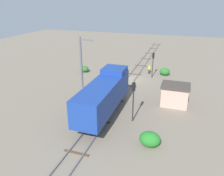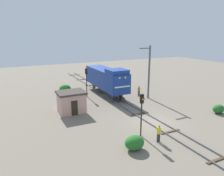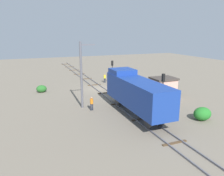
% 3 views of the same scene
% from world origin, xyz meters
% --- Properties ---
extents(ground_plane, '(102.88, 102.88, 0.00)m').
position_xyz_m(ground_plane, '(0.00, 0.00, 0.00)').
color(ground_plane, '#756B5B').
extents(railway_track, '(2.40, 68.59, 0.16)m').
position_xyz_m(railway_track, '(0.00, 0.00, 0.07)').
color(railway_track, '#595960').
rests_on(railway_track, ground).
extents(locomotive, '(2.90, 11.60, 4.60)m').
position_xyz_m(locomotive, '(0.00, 12.84, 2.77)').
color(locomotive, navy).
rests_on(locomotive, railway_track).
extents(traffic_signal_near, '(0.32, 0.34, 4.32)m').
position_xyz_m(traffic_signal_near, '(-3.20, -2.22, 3.00)').
color(traffic_signal_near, '#262628').
rests_on(traffic_signal_near, ground).
extents(traffic_signal_mid, '(0.32, 0.34, 4.58)m').
position_xyz_m(traffic_signal_mid, '(-3.40, 13.04, 3.16)').
color(traffic_signal_mid, '#262628').
rests_on(traffic_signal_mid, ground).
extents(worker_near_track, '(0.38, 0.38, 1.70)m').
position_xyz_m(worker_near_track, '(-2.40, -3.99, 1.00)').
color(worker_near_track, '#262B38').
rests_on(worker_near_track, ground).
extents(worker_by_signal, '(0.38, 0.38, 1.70)m').
position_xyz_m(worker_by_signal, '(4.20, 9.58, 1.00)').
color(worker_by_signal, '#262B38').
rests_on(worker_by_signal, ground).
extents(catenary_mast, '(1.94, 0.28, 8.15)m').
position_xyz_m(catenary_mast, '(4.94, 8.16, 4.32)').
color(catenary_mast, '#595960').
rests_on(catenary_mast, ground).
extents(relay_hut, '(3.50, 2.90, 2.74)m').
position_xyz_m(relay_hut, '(-7.50, 7.37, 1.39)').
color(relay_hut, '#D19E8C').
rests_on(relay_hut, ground).
extents(bush_near, '(1.96, 1.60, 1.42)m').
position_xyz_m(bush_near, '(-5.94, 16.86, 0.71)').
color(bush_near, '#237326').
rests_on(bush_near, ground).
extents(bush_mid, '(1.79, 1.46, 1.30)m').
position_xyz_m(bush_mid, '(-5.15, -4.16, 0.65)').
color(bush_mid, '#256B26').
rests_on(bush_mid, ground).
extents(bush_far, '(1.57, 1.29, 1.14)m').
position_xyz_m(bush_far, '(9.16, -1.29, 0.57)').
color(bush_far, '#276426').
rests_on(bush_far, ground).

